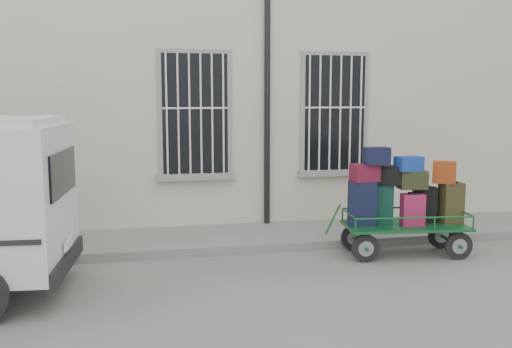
% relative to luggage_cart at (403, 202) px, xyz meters
% --- Properties ---
extents(ground, '(80.00, 80.00, 0.00)m').
position_rel_luggage_cart_xyz_m(ground, '(-2.73, -0.83, -0.88)').
color(ground, '#62635E').
rests_on(ground, ground).
extents(building, '(24.00, 5.15, 6.00)m').
position_rel_luggage_cart_xyz_m(building, '(-2.73, 4.66, 2.12)').
color(building, '#BEB8A2').
rests_on(building, ground).
extents(sidewalk, '(24.00, 1.70, 0.15)m').
position_rel_luggage_cart_xyz_m(sidewalk, '(-2.73, 1.37, -0.81)').
color(sidewalk, slate).
rests_on(sidewalk, ground).
extents(luggage_cart, '(2.35, 1.10, 1.78)m').
position_rel_luggage_cart_xyz_m(luggage_cart, '(0.00, 0.00, 0.00)').
color(luggage_cart, black).
rests_on(luggage_cart, ground).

